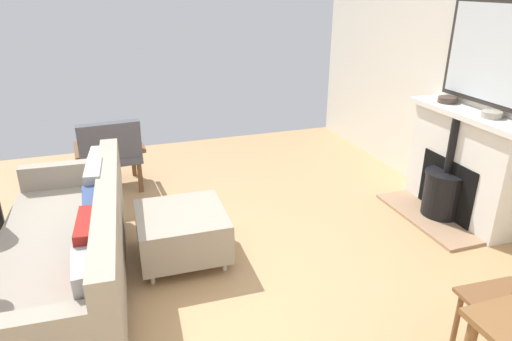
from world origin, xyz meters
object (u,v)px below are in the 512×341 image
at_px(ottoman, 182,231).
at_px(armchair_accent, 110,151).
at_px(mantel_bowl_near, 447,99).
at_px(sofa, 71,252).
at_px(fireplace, 457,171).
at_px(mantel_bowl_far, 492,114).

bearing_deg(ottoman, armchair_accent, -72.76).
relative_size(mantel_bowl_near, armchair_accent, 0.21).
bearing_deg(mantel_bowl_near, sofa, 8.13).
xyz_separation_m(mantel_bowl_near, sofa, (3.37, 0.48, -0.68)).
distance_m(fireplace, sofa, 3.33).
bearing_deg(armchair_accent, mantel_bowl_near, 157.45).
xyz_separation_m(mantel_bowl_far, armchair_accent, (3.04, -1.80, -0.60)).
xyz_separation_m(ottoman, armchair_accent, (0.47, -1.50, 0.20)).
height_order(fireplace, mantel_bowl_near, mantel_bowl_near).
height_order(mantel_bowl_near, mantel_bowl_far, same).
bearing_deg(fireplace, mantel_bowl_far, 101.24).
height_order(mantel_bowl_far, ottoman, mantel_bowl_far).
relative_size(fireplace, ottoman, 1.78).
bearing_deg(mantel_bowl_near, mantel_bowl_far, 90.00).
distance_m(mantel_bowl_near, sofa, 3.47).
xyz_separation_m(mantel_bowl_far, ottoman, (2.57, -0.30, -0.80)).
bearing_deg(fireplace, mantel_bowl_near, -97.65).
relative_size(fireplace, armchair_accent, 1.56).
height_order(fireplace, armchair_accent, fireplace).
height_order(fireplace, ottoman, fireplace).
xyz_separation_m(mantel_bowl_near, ottoman, (2.57, 0.24, -0.80)).
relative_size(mantel_bowl_far, armchair_accent, 0.21).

